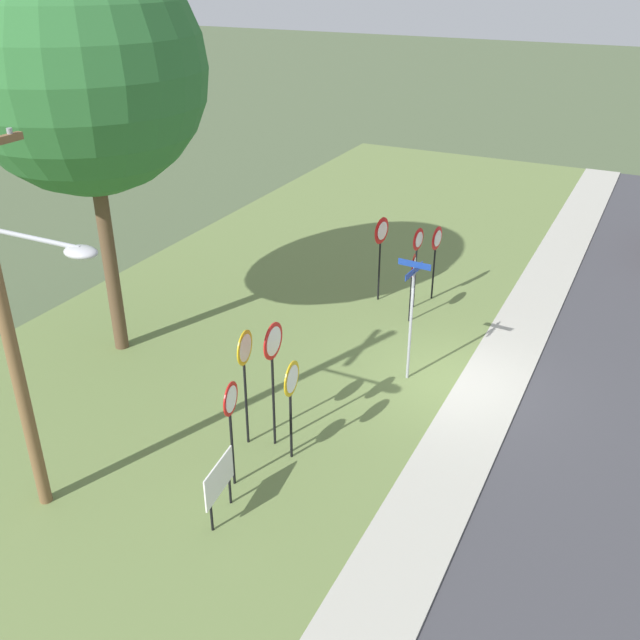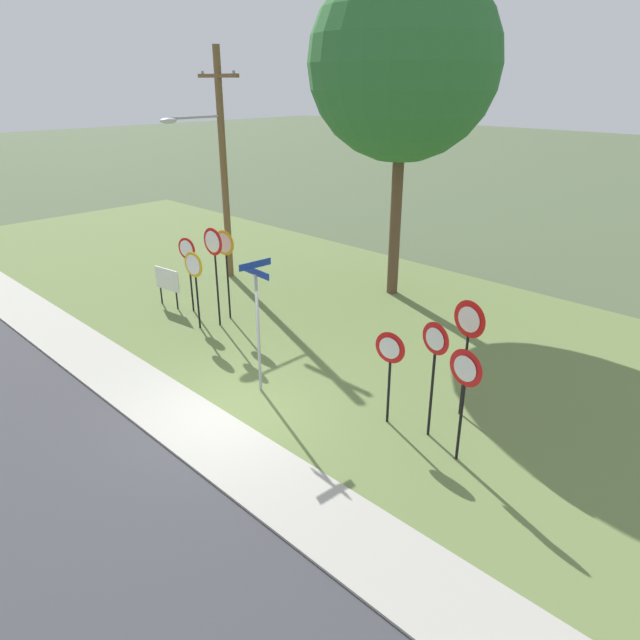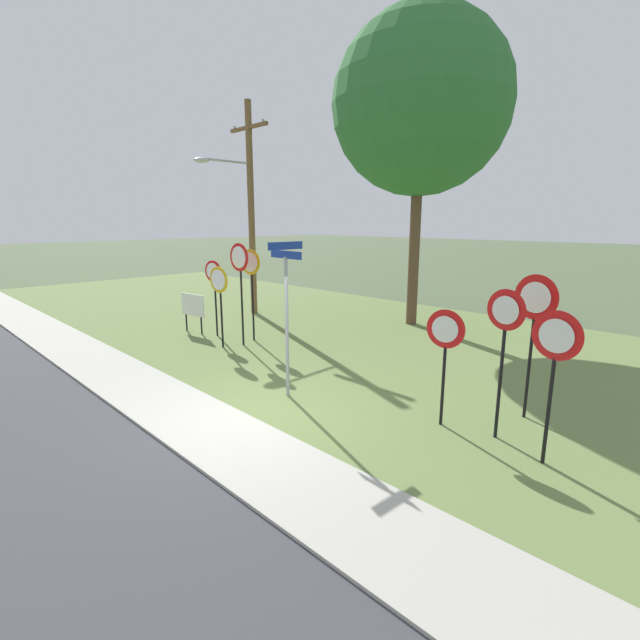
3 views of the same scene
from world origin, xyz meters
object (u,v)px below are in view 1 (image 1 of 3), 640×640
stop_sign_far_left (291,390)px  yield_sign_near_left (418,250)px  stop_sign_near_left (245,363)px  notice_board (219,481)px  street_name_post (411,311)px  utility_pole (9,307)px  stop_sign_near_right (231,413)px  yield_sign_far_right (382,239)px  yield_sign_near_right (437,246)px  stop_sign_far_center (273,358)px  oak_tree_left (82,69)px  yield_sign_far_left (413,272)px

stop_sign_far_left → yield_sign_near_left: 7.88m
stop_sign_near_left → yield_sign_near_left: size_ratio=1.09×
stop_sign_near_left → notice_board: (-2.17, -0.73, -1.15)m
stop_sign_near_left → street_name_post: bearing=-37.0°
utility_pole → notice_board: (1.15, -3.11, -3.38)m
stop_sign_near_right → yield_sign_far_right: size_ratio=0.90×
yield_sign_near_left → street_name_post: street_name_post is taller
street_name_post → notice_board: street_name_post is taller
notice_board → yield_sign_near_right: bearing=-10.0°
stop_sign_far_left → yield_sign_far_right: size_ratio=0.88×
stop_sign_far_left → street_name_post: street_name_post is taller
yield_sign_near_left → street_name_post: size_ratio=0.80×
yield_sign_far_right → utility_pole: bearing=177.6°
stop_sign_far_left → yield_sign_near_left: size_ratio=0.92×
stop_sign_near_right → yield_sign_near_left: size_ratio=0.94×
stop_sign_near_left → notice_board: size_ratio=2.18×
yield_sign_near_right → notice_board: (-10.88, 0.52, -0.89)m
stop_sign_near_right → yield_sign_near_right: (9.98, -0.78, 0.03)m
stop_sign_near_right → yield_sign_far_right: bearing=-7.1°
stop_sign_far_center → yield_sign_near_left: bearing=-5.6°
stop_sign_near_right → stop_sign_far_center: (1.49, -0.08, 0.45)m
stop_sign_far_center → oak_tree_left: bearing=69.7°
stop_sign_near_right → yield_sign_near_left: yield_sign_near_left is taller
stop_sign_far_left → street_name_post: bearing=-20.7°
yield_sign_near_left → yield_sign_near_right: (0.85, -0.30, -0.12)m
notice_board → yield_sign_far_right: bearing=-2.1°
stop_sign_far_left → oak_tree_left: bearing=65.6°
stop_sign_near_left → stop_sign_near_right: stop_sign_near_left is taller
stop_sign_near_left → yield_sign_near_left: stop_sign_near_left is taller
yield_sign_near_left → yield_sign_far_right: (0.03, 1.14, 0.13)m
yield_sign_near_left → yield_sign_near_right: yield_sign_near_left is taller
yield_sign_near_left → notice_board: bearing=-173.6°
yield_sign_near_left → yield_sign_far_right: 1.15m
stop_sign_near_left → street_name_post: size_ratio=0.87×
yield_sign_near_right → utility_pole: utility_pole is taller
stop_sign_near_left → utility_pole: size_ratio=0.35×
stop_sign_far_left → yield_sign_far_left: (6.98, -0.07, -0.14)m
yield_sign_near_left → utility_pole: 11.90m
street_name_post → yield_sign_far_left: bearing=22.7°
yield_sign_near_left → notice_board: (-10.03, 0.22, -1.01)m
stop_sign_near_right → oak_tree_left: bearing=48.4°
street_name_post → notice_board: 6.43m
yield_sign_near_left → oak_tree_left: oak_tree_left is taller
yield_sign_near_left → stop_sign_far_left: bearing=-171.4°
stop_sign_near_left → yield_sign_near_right: bearing=-17.1°
yield_sign_near_right → utility_pole: bearing=169.9°
yield_sign_near_left → yield_sign_near_right: 0.91m
yield_sign_near_left → yield_sign_near_right: bearing=-11.6°
yield_sign_near_left → notice_board: size_ratio=1.99×
stop_sign_far_center → notice_board: (-2.39, -0.18, -1.31)m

